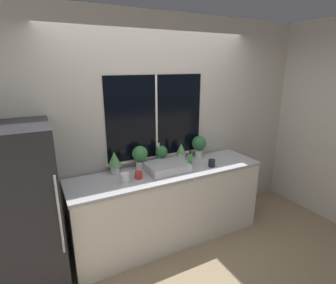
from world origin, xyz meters
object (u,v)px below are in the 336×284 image
(potted_plant_far_left, at_px, (114,161))
(mug_black, at_px, (212,163))
(potted_plant_far_right, at_px, (199,144))
(mug_red, at_px, (139,175))
(potted_plant_left, at_px, (140,155))
(mug_white, at_px, (125,177))
(soap_bottle, at_px, (190,159))
(potted_plant_right, at_px, (181,151))
(refrigerator, at_px, (17,213))
(potted_plant_center, at_px, (161,154))
(sink, at_px, (167,167))

(potted_plant_far_left, relative_size, mug_black, 2.79)
(potted_plant_far_right, bearing_deg, mug_red, -164.20)
(potted_plant_left, distance_m, mug_red, 0.33)
(mug_white, bearing_deg, soap_bottle, 5.31)
(potted_plant_right, bearing_deg, refrigerator, -172.13)
(potted_plant_right, distance_m, soap_bottle, 0.21)
(potted_plant_far_left, height_order, mug_white, potted_plant_far_left)
(mug_white, bearing_deg, mug_black, -3.82)
(potted_plant_center, relative_size, mug_white, 2.39)
(refrigerator, distance_m, potted_plant_far_right, 2.19)
(potted_plant_center, relative_size, potted_plant_far_right, 0.82)
(refrigerator, bearing_deg, sink, 1.54)
(potted_plant_far_left, bearing_deg, potted_plant_right, 0.00)
(potted_plant_center, xyz_separation_m, soap_bottle, (0.29, -0.21, -0.05))
(potted_plant_center, bearing_deg, potted_plant_far_right, -0.00)
(potted_plant_left, relative_size, soap_bottle, 1.40)
(potted_plant_left, xyz_separation_m, mug_black, (0.79, -0.36, -0.12))
(potted_plant_right, bearing_deg, mug_black, -58.73)
(potted_plant_center, height_order, soap_bottle, potted_plant_center)
(soap_bottle, height_order, mug_red, soap_bottle)
(sink, bearing_deg, mug_black, -15.08)
(sink, bearing_deg, potted_plant_center, 80.68)
(potted_plant_far_right, bearing_deg, mug_white, -165.55)
(refrigerator, distance_m, potted_plant_right, 1.91)
(potted_plant_right, distance_m, potted_plant_far_right, 0.28)
(potted_plant_left, bearing_deg, mug_red, -114.87)
(potted_plant_far_left, height_order, potted_plant_far_right, potted_plant_far_right)
(potted_plant_center, xyz_separation_m, potted_plant_far_right, (0.56, -0.00, 0.05))
(potted_plant_far_left, relative_size, soap_bottle, 1.29)
(mug_black, bearing_deg, refrigerator, 177.18)
(potted_plant_far_right, distance_m, mug_white, 1.17)
(sink, xyz_separation_m, mug_black, (0.54, -0.15, -0.00))
(mug_red, bearing_deg, mug_white, -173.98)
(mug_black, bearing_deg, potted_plant_far_right, 81.53)
(potted_plant_left, bearing_deg, potted_plant_center, 0.00)
(mug_black, bearing_deg, mug_red, 174.46)
(potted_plant_right, bearing_deg, potted_plant_left, -180.00)
(soap_bottle, bearing_deg, mug_white, -174.69)
(potted_plant_center, bearing_deg, refrigerator, -170.76)
(refrigerator, bearing_deg, potted_plant_right, 7.87)
(potted_plant_far_right, bearing_deg, sink, -159.86)
(refrigerator, xyz_separation_m, potted_plant_right, (1.88, 0.26, 0.23))
(sink, height_order, mug_black, sink)
(potted_plant_far_right, distance_m, mug_black, 0.39)
(refrigerator, distance_m, mug_white, 1.03)
(refrigerator, distance_m, sink, 1.57)
(refrigerator, xyz_separation_m, soap_bottle, (1.88, 0.05, 0.19))
(potted_plant_far_left, relative_size, potted_plant_center, 1.07)
(potted_plant_far_left, bearing_deg, potted_plant_center, 0.00)
(refrigerator, xyz_separation_m, potted_plant_far_left, (1.00, 0.26, 0.25))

